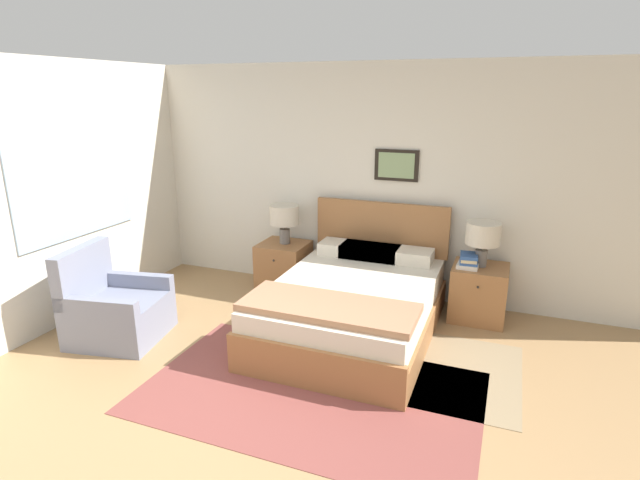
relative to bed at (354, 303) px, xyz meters
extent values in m
plane|color=#99754C|center=(-0.26, -2.02, -0.30)|extent=(16.00, 16.00, 0.00)
cube|color=beige|center=(-0.26, 1.10, 1.00)|extent=(7.52, 0.06, 2.60)
cube|color=black|center=(0.13, 1.06, 1.21)|extent=(0.48, 0.02, 0.34)
cube|color=gray|center=(0.13, 1.05, 1.21)|extent=(0.40, 0.00, 0.27)
cube|color=beige|center=(-2.84, -0.47, 1.00)|extent=(0.06, 5.50, 2.60)
cube|color=#9EBCDB|center=(-2.80, -0.54, 1.14)|extent=(0.02, 1.47, 1.19)
cube|color=brown|center=(0.00, -1.13, -0.30)|extent=(2.62, 1.60, 0.01)
cube|color=#897556|center=(1.12, -0.40, -0.30)|extent=(0.90, 1.28, 0.01)
cube|color=#936038|center=(0.00, -0.05, -0.16)|extent=(1.51, 2.12, 0.28)
cube|color=#936038|center=(0.00, -1.08, 0.02)|extent=(1.51, 0.06, 0.08)
cube|color=beige|center=(0.00, -0.05, 0.10)|extent=(1.45, 2.04, 0.25)
cube|color=#936038|center=(0.00, 0.98, 0.52)|extent=(1.51, 0.06, 0.58)
cube|color=#9E7051|center=(0.00, -0.71, 0.26)|extent=(1.48, 0.59, 0.06)
cube|color=beige|center=(-0.36, 0.75, 0.30)|extent=(0.52, 0.32, 0.14)
cube|color=beige|center=(0.36, 0.75, 0.30)|extent=(0.52, 0.32, 0.14)
cube|color=gray|center=(0.00, 0.75, 0.30)|extent=(0.52, 0.32, 0.14)
cube|color=gray|center=(-0.11, 0.75, 0.30)|extent=(0.52, 0.32, 0.14)
cube|color=gray|center=(-2.05, -0.92, -0.10)|extent=(0.91, 0.89, 0.40)
cube|color=gray|center=(-2.38, -0.98, 0.34)|extent=(0.26, 0.77, 0.50)
cube|color=gray|center=(-2.11, -0.60, 0.16)|extent=(0.79, 0.24, 0.14)
cube|color=gray|center=(-1.99, -1.24, 0.16)|extent=(0.79, 0.24, 0.14)
cube|color=#936038|center=(-1.11, 0.77, -0.02)|extent=(0.55, 0.51, 0.57)
sphere|color=#332D28|center=(-1.11, 0.50, 0.14)|extent=(0.02, 0.02, 0.02)
cube|color=#936038|center=(1.11, 0.77, -0.02)|extent=(0.55, 0.51, 0.57)
sphere|color=#332D28|center=(1.11, 0.50, 0.14)|extent=(0.02, 0.02, 0.02)
cylinder|color=slate|center=(-1.10, 0.78, 0.36)|extent=(0.12, 0.12, 0.17)
cylinder|color=slate|center=(-1.10, 0.78, 0.47)|extent=(0.02, 0.02, 0.06)
cylinder|color=beige|center=(-1.10, 0.78, 0.62)|extent=(0.34, 0.34, 0.22)
cylinder|color=slate|center=(1.10, 0.78, 0.36)|extent=(0.12, 0.12, 0.17)
cylinder|color=slate|center=(1.10, 0.78, 0.47)|extent=(0.02, 0.02, 0.06)
cylinder|color=beige|center=(1.10, 0.78, 0.62)|extent=(0.34, 0.34, 0.22)
cube|color=silver|center=(0.99, 0.72, 0.29)|extent=(0.22, 0.27, 0.04)
cube|color=#335693|center=(0.99, 0.72, 0.33)|extent=(0.19, 0.25, 0.03)
cube|color=beige|center=(0.99, 0.72, 0.36)|extent=(0.18, 0.26, 0.03)
cube|color=#335693|center=(0.99, 0.72, 0.39)|extent=(0.19, 0.25, 0.03)
camera|label=1|loc=(1.32, -4.29, 1.98)|focal=28.00mm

